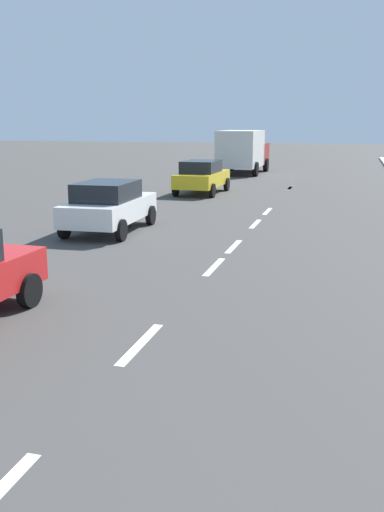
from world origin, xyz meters
TOP-DOWN VIEW (x-y plane):
  - ground_plane at (0.00, 20.00)m, footprint 160.00×160.00m
  - lane_stripe_3 at (0.00, 12.20)m, footprint 0.16×1.80m
  - lane_stripe_4 at (0.00, 17.33)m, footprint 0.16×1.80m
  - lane_stripe_5 at (0.00, 19.74)m, footprint 0.16×1.80m
  - lane_stripe_6 at (0.00, 23.55)m, footprint 0.16×1.80m
  - lane_stripe_7 at (0.00, 26.51)m, footprint 0.16×1.80m
  - lane_stripe_8 at (0.00, 35.03)m, footprint 0.16×1.80m
  - lane_stripe_9 at (0.00, 34.87)m, footprint 0.16×1.80m
  - parked_car_white at (-4.19, 21.00)m, footprint 2.04×4.25m
  - parked_car_yellow at (-3.83, 31.42)m, footprint 2.02×4.20m
  - delivery_truck at (-3.92, 42.87)m, footprint 2.81×6.30m

SIDE VIEW (x-z plane):
  - ground_plane at x=0.00m, z-range 0.00..0.00m
  - lane_stripe_3 at x=0.00m, z-range 0.00..0.01m
  - lane_stripe_4 at x=0.00m, z-range 0.00..0.01m
  - lane_stripe_5 at x=0.00m, z-range 0.00..0.01m
  - lane_stripe_6 at x=0.00m, z-range 0.00..0.01m
  - lane_stripe_7 at x=0.00m, z-range 0.00..0.01m
  - lane_stripe_8 at x=0.00m, z-range 0.00..0.01m
  - lane_stripe_9 at x=0.00m, z-range 0.00..0.01m
  - parked_car_yellow at x=-3.83m, z-range 0.05..1.62m
  - parked_car_white at x=-4.19m, z-range 0.05..1.62m
  - delivery_truck at x=-3.92m, z-range 0.10..2.90m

